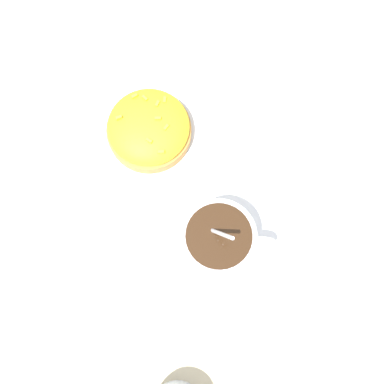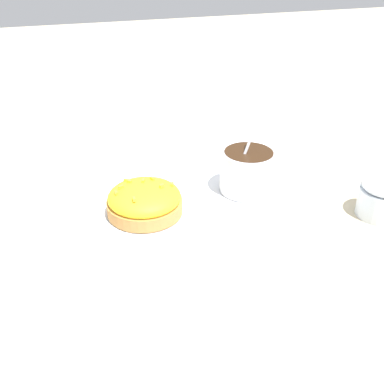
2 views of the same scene
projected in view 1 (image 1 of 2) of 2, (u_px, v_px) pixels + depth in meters
name	position (u px, v px, depth m)	size (l,w,h in m)	color
ground_plane	(177.00, 191.00, 0.54)	(3.00, 3.00, 0.00)	#C6B793
paper_napkin	(177.00, 191.00, 0.53)	(0.33, 0.34, 0.00)	white
coffee_cup	(219.00, 240.00, 0.49)	(0.08, 0.10, 0.10)	white
frosted_pastry	(145.00, 130.00, 0.53)	(0.10, 0.10, 0.04)	#C18442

